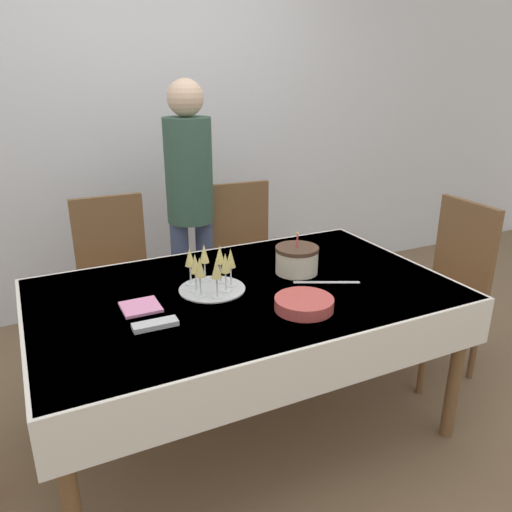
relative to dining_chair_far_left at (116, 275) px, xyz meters
name	(u,v)px	position (x,y,z in m)	size (l,w,h in m)	color
ground_plane	(246,425)	(0.40, -0.88, -0.54)	(12.00, 12.00, 0.00)	brown
wall_back	(141,115)	(0.40, 0.79, 0.81)	(8.00, 0.05, 2.70)	silver
dining_table	(244,309)	(0.40, -0.88, 0.09)	(1.81, 1.11, 0.73)	silver
dining_chair_far_left	(116,275)	(0.00, 0.00, 0.00)	(0.43, 0.43, 0.98)	brown
dining_chair_far_right	(245,254)	(0.81, 0.00, 0.00)	(0.45, 0.45, 0.98)	brown
dining_chair_right_end	(445,280)	(1.63, -0.88, 0.00)	(0.44, 0.44, 0.98)	brown
birthday_cake	(297,260)	(0.70, -0.81, 0.25)	(0.20, 0.20, 0.20)	beige
champagne_tray	(211,269)	(0.27, -0.82, 0.28)	(0.29, 0.29, 0.18)	silver
plate_stack_main	(304,304)	(0.53, -1.17, 0.21)	(0.24, 0.24, 0.05)	#CC4C47
cake_knife	(327,282)	(0.76, -0.98, 0.19)	(0.28, 0.15, 0.00)	silver
fork_pile	(155,324)	(-0.05, -1.05, 0.20)	(0.17, 0.06, 0.02)	silver
napkin_pile	(141,307)	(-0.06, -0.87, 0.19)	(0.15, 0.15, 0.01)	pink
person_standing	(190,191)	(0.49, 0.10, 0.42)	(0.28, 0.28, 1.60)	#3F4C72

